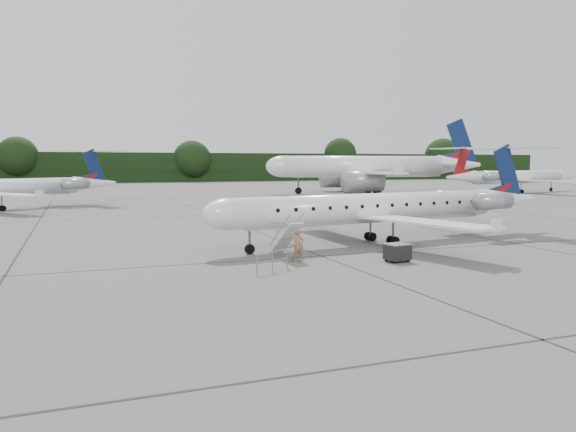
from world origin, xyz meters
name	(u,v)px	position (x,y,z in m)	size (l,w,h in m)	color
ground	(437,258)	(0.00, 0.00, 0.00)	(320.00, 320.00, 0.00)	#626260
treeline	(149,167)	(0.00, 130.00, 4.00)	(260.00, 4.00, 8.00)	black
main_regional_jet	(371,193)	(-0.77, 6.24, 3.30)	(25.72, 18.52, 6.60)	white
airstair	(286,240)	(-7.82, 3.04, 1.03)	(0.85, 2.44, 2.07)	white
passenger	(298,246)	(-7.63, 1.69, 0.87)	(0.63, 0.42, 1.74)	#8C5B4C
safety_railing	(272,262)	(-9.85, -0.49, 0.50)	(2.20, 0.08, 1.00)	gray
baggage_cart	(397,252)	(-2.68, -0.18, 0.52)	(1.20, 0.97, 1.04)	black
bg_narrowbody	(363,156)	(27.53, 59.93, 6.42)	(35.78, 25.76, 12.84)	white
bg_regional_right	(518,171)	(53.92, 51.92, 3.89)	(29.67, 21.36, 7.78)	white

